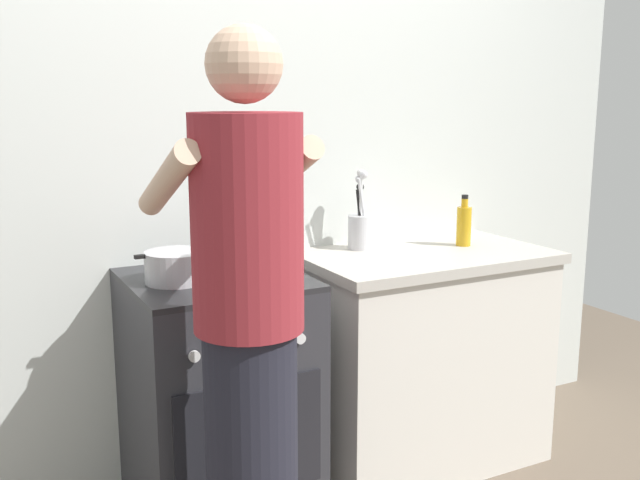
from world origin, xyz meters
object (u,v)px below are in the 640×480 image
at_px(stove_range, 218,398).
at_px(mixing_bowl, 257,262).
at_px(pot, 176,267).
at_px(oil_bottle, 464,225).
at_px(person, 249,342).
at_px(utensil_crock, 360,226).

relative_size(stove_range, mixing_bowl, 3.44).
bearing_deg(stove_range, pot, -177.74).
height_order(pot, oil_bottle, oil_bottle).
relative_size(stove_range, pot, 3.28).
bearing_deg(pot, person, -87.12).
bearing_deg(oil_bottle, pot, -178.20).
height_order(utensil_crock, person, person).
xyz_separation_m(pot, utensil_crock, (0.83, 0.18, 0.04)).
bearing_deg(stove_range, person, -100.71).
height_order(utensil_crock, oil_bottle, utensil_crock).
height_order(stove_range, mixing_bowl, mixing_bowl).
distance_m(mixing_bowl, oil_bottle, 0.98).
height_order(oil_bottle, person, person).
distance_m(stove_range, utensil_crock, 0.90).
distance_m(pot, mixing_bowl, 0.28).
bearing_deg(stove_range, utensil_crock, 14.29).
bearing_deg(mixing_bowl, utensil_crock, 21.82).
height_order(mixing_bowl, person, person).
distance_m(pot, utensil_crock, 0.85).
relative_size(mixing_bowl, person, 0.15).
height_order(stove_range, utensil_crock, utensil_crock).
relative_size(stove_range, oil_bottle, 4.17).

